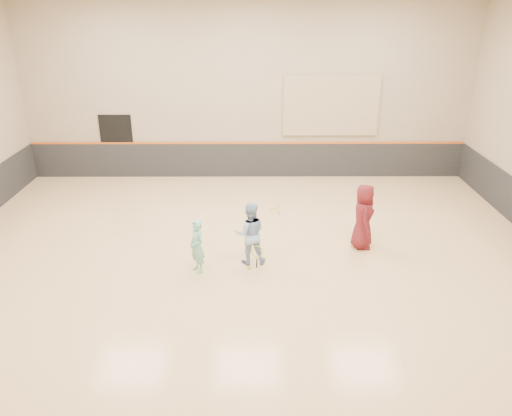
{
  "coord_description": "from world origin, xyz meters",
  "views": [
    {
      "loc": [
        0.22,
        -10.7,
        5.87
      ],
      "look_at": [
        0.26,
        0.4,
        1.15
      ],
      "focal_mm": 35.0,
      "sensor_mm": 36.0,
      "label": 1
    }
  ],
  "objects_px": {
    "girl": "(197,246)",
    "spare_racket": "(274,210)",
    "instructor": "(250,233)",
    "young_man": "(363,216)"
  },
  "relations": [
    {
      "from": "girl",
      "to": "instructor",
      "type": "xyz_separation_m",
      "value": [
        1.2,
        0.42,
        0.12
      ]
    },
    {
      "from": "girl",
      "to": "spare_racket",
      "type": "height_order",
      "value": "girl"
    },
    {
      "from": "girl",
      "to": "young_man",
      "type": "xyz_separation_m",
      "value": [
        4.01,
        1.23,
        0.19
      ]
    },
    {
      "from": "spare_racket",
      "to": "young_man",
      "type": "bearing_deg",
      "value": -47.17
    },
    {
      "from": "young_man",
      "to": "spare_racket",
      "type": "height_order",
      "value": "young_man"
    },
    {
      "from": "instructor",
      "to": "spare_racket",
      "type": "height_order",
      "value": "instructor"
    },
    {
      "from": "spare_racket",
      "to": "instructor",
      "type": "bearing_deg",
      "value": -102.83
    },
    {
      "from": "young_man",
      "to": "spare_racket",
      "type": "bearing_deg",
      "value": 46.24
    },
    {
      "from": "instructor",
      "to": "young_man",
      "type": "bearing_deg",
      "value": -169.19
    },
    {
      "from": "instructor",
      "to": "spare_racket",
      "type": "xyz_separation_m",
      "value": [
        0.7,
        3.08,
        -0.71
      ]
    }
  ]
}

